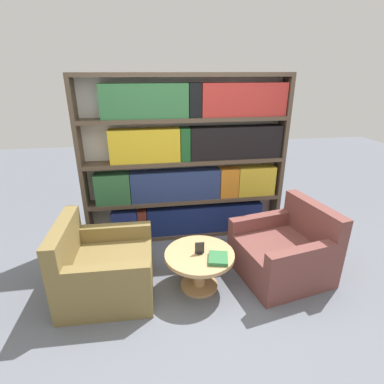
% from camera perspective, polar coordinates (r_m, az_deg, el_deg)
% --- Properties ---
extents(ground_plane, '(14.00, 14.00, 0.00)m').
position_cam_1_polar(ground_plane, '(3.26, 2.37, -19.79)').
color(ground_plane, slate).
extents(bookshelf, '(2.64, 0.30, 2.15)m').
position_cam_1_polar(bookshelf, '(3.94, -0.57, 5.82)').
color(bookshelf, silver).
rests_on(bookshelf, ground_plane).
extents(armchair_left, '(0.93, 0.91, 0.82)m').
position_cam_1_polar(armchair_left, '(3.30, -16.50, -13.96)').
color(armchair_left, olive).
rests_on(armchair_left, ground_plane).
extents(armchair_right, '(1.06, 1.04, 0.82)m').
position_cam_1_polar(armchair_right, '(3.59, 17.17, -10.86)').
color(armchair_right, brown).
rests_on(armchair_right, ground_plane).
extents(coffee_table, '(0.73, 0.73, 0.42)m').
position_cam_1_polar(coffee_table, '(3.23, 1.42, -13.33)').
color(coffee_table, tan).
rests_on(coffee_table, ground_plane).
extents(table_sign, '(0.10, 0.06, 0.13)m').
position_cam_1_polar(table_sign, '(3.13, 1.45, -10.77)').
color(table_sign, black).
rests_on(table_sign, coffee_table).
extents(stray_book, '(0.24, 0.26, 0.04)m').
position_cam_1_polar(stray_book, '(3.06, 5.00, -12.49)').
color(stray_book, '#2D703D').
rests_on(stray_book, coffee_table).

